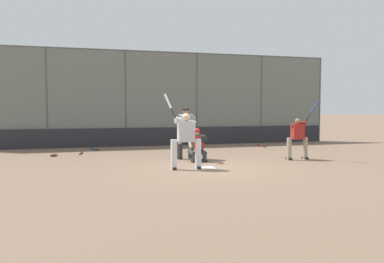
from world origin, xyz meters
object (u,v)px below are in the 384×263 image
Objects in this scene: batter_at_plate at (186,139)px; catcher_behind_plate at (198,144)px; spare_bat_third_base_side at (261,146)px; fielding_glove_on_dirt at (54,155)px; spare_bat_by_padding at (81,153)px; batter_on_deck at (298,137)px; spare_bat_near_backstop at (93,149)px; umpire_home at (186,132)px.

catcher_behind_plate is (-0.77, -1.40, -0.31)m from batter_at_plate.
fielding_glove_on_dirt is (9.11, 1.28, 0.02)m from spare_bat_third_base_side.
catcher_behind_plate is at bearing -124.59° from spare_bat_by_padding.
batter_on_deck is 8.33m from spare_bat_by_padding.
spare_bat_near_backstop is at bearing -59.29° from catcher_behind_plate.
umpire_home is at bearing 156.71° from fielding_glove_on_dirt.
batter_on_deck is at bearing 159.26° from fielding_glove_on_dirt.
spare_bat_near_backstop is at bearing 82.49° from spare_bat_third_base_side.
umpire_home is at bearing -103.39° from batter_at_plate.
batter_on_deck reaches higher than spare_bat_third_base_side.
spare_bat_near_backstop is (3.37, -4.70, -0.56)m from catcher_behind_plate.
fielding_glove_on_dirt is at bearing -44.51° from batter_at_plate.
catcher_behind_plate is 0.55× the size of batter_on_deck.
spare_bat_third_base_side is at bearing -118.23° from spare_bat_near_backstop.
spare_bat_third_base_side is at bearing -141.70° from catcher_behind_plate.
umpire_home is at bearing -78.73° from catcher_behind_plate.
batter_at_plate is 2.22m from umpire_home.
umpire_home is 2.25× the size of spare_bat_near_backstop.
umpire_home is 5.63m from spare_bat_third_base_side.
umpire_home reaches higher than spare_bat_third_base_side.
batter_at_plate is 1.08× the size of batter_on_deck.
fielding_glove_on_dirt reaches higher than spare_bat_third_base_side.
catcher_behind_plate is 1.41× the size of spare_bat_by_padding.
batter_on_deck reaches higher than spare_bat_near_backstop.
fielding_glove_on_dirt is at bearing -30.16° from umpire_home.
batter_on_deck is 2.41× the size of spare_bat_third_base_side.
batter_on_deck is at bearing 168.25° from spare_bat_third_base_side.
spare_bat_third_base_side is at bearing -131.91° from batter_at_plate.
batter_at_plate is at bearing 134.45° from fielding_glove_on_dirt.
umpire_home is 4.55m from spare_bat_by_padding.
spare_bat_third_base_side is 9.20m from fielding_glove_on_dirt.
fielding_glove_on_dirt reaches higher than spare_bat_near_backstop.
spare_bat_third_base_side is (-5.05, -5.42, -0.87)m from batter_at_plate.
spare_bat_near_backstop is (2.60, -6.10, -0.87)m from batter_at_plate.
fielding_glove_on_dirt is at bearing 95.55° from spare_bat_third_base_side.
umpire_home is 3.95m from batter_on_deck.
umpire_home is at bearing -164.55° from spare_bat_near_backstop.
batter_at_plate is 2.61× the size of spare_bat_third_base_side.
batter_at_plate is 1.97× the size of catcher_behind_plate.
spare_bat_near_backstop is at bearing -58.24° from umpire_home.
batter_at_plate reaches higher than umpire_home.
spare_bat_by_padding is (7.39, -3.77, -0.76)m from batter_on_deck.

